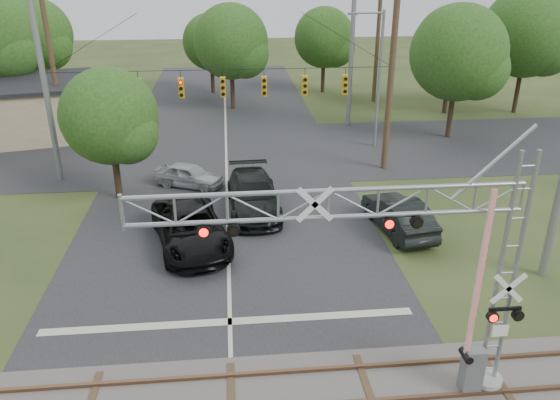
{
  "coord_description": "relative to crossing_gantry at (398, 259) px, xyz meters",
  "views": [
    {
      "loc": [
        0.22,
        -10.29,
        11.64
      ],
      "look_at": [
        1.96,
        7.5,
        3.72
      ],
      "focal_mm": 35.0,
      "sensor_mm": 36.0,
      "label": 1
    }
  ],
  "objects": [
    {
      "name": "road_main",
      "position": [
        -4.47,
        8.36,
        -4.52
      ],
      "size": [
        14.0,
        90.0,
        0.02
      ],
      "primitive_type": "cube",
      "color": "#252527",
      "rests_on": "ground"
    },
    {
      "name": "road_cross",
      "position": [
        -4.47,
        22.36,
        -4.52
      ],
      "size": [
        90.0,
        12.0,
        0.02
      ],
      "primitive_type": "cube",
      "color": "#252527",
      "rests_on": "ground"
    },
    {
      "name": "railroad_track",
      "position": [
        -4.47,
        0.36,
        -4.5
      ],
      "size": [
        90.0,
        3.2,
        0.17
      ],
      "color": "#545049",
      "rests_on": "ground"
    },
    {
      "name": "crossing_gantry",
      "position": [
        0.0,
        0.0,
        0.0
      ],
      "size": [
        10.47,
        0.94,
        7.37
      ],
      "color": "gray",
      "rests_on": "ground"
    },
    {
      "name": "traffic_signal_span",
      "position": [
        -3.59,
        18.36,
        1.1
      ],
      "size": [
        19.34,
        0.36,
        11.5
      ],
      "color": "gray",
      "rests_on": "ground"
    },
    {
      "name": "pickup_black",
      "position": [
        -6.09,
        9.67,
        -3.68
      ],
      "size": [
        4.16,
        6.61,
        1.7
      ],
      "primitive_type": "imported",
      "rotation": [
        0.0,
        0.0,
        0.23
      ],
      "color": "black",
      "rests_on": "ground"
    },
    {
      "name": "car_dark",
      "position": [
        -3.17,
        13.03,
        -3.66
      ],
      "size": [
        2.66,
        6.04,
        1.73
      ],
      "primitive_type": "imported",
      "rotation": [
        0.0,
        0.0,
        0.04
      ],
      "color": "black",
      "rests_on": "ground"
    },
    {
      "name": "sedan_silver",
      "position": [
        -6.54,
        16.63,
        -3.87
      ],
      "size": [
        4.15,
        2.98,
        1.31
      ],
      "primitive_type": "imported",
      "rotation": [
        0.0,
        0.0,
        1.15
      ],
      "color": "#9EA2A5",
      "rests_on": "ground"
    },
    {
      "name": "suv_dark",
      "position": [
        3.43,
        10.21,
        -3.71
      ],
      "size": [
        2.47,
        5.14,
        1.63
      ],
      "primitive_type": "imported",
      "rotation": [
        0.0,
        0.0,
        3.3
      ],
      "color": "black",
      "rests_on": "ground"
    },
    {
      "name": "streetlight",
      "position": [
        5.36,
        22.54,
        0.39
      ],
      "size": [
        2.35,
        0.24,
        8.8
      ],
      "color": "gray",
      "rests_on": "ground"
    },
    {
      "name": "utility_poles",
      "position": [
        -1.76,
        21.27,
        1.88
      ],
      "size": [
        26.51,
        29.57,
        13.79
      ],
      "color": "#442B1F",
      "rests_on": "ground"
    },
    {
      "name": "treeline",
      "position": [
        -3.51,
        32.05,
        1.15
      ],
      "size": [
        55.43,
        29.62,
        9.93
      ],
      "color": "#322316",
      "rests_on": "ground"
    }
  ]
}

